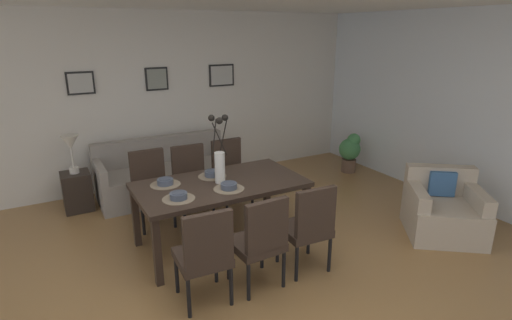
% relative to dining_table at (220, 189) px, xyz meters
% --- Properties ---
extents(ground_plane, '(9.00, 9.00, 0.00)m').
position_rel_dining_table_xyz_m(ground_plane, '(-0.24, -0.95, -0.67)').
color(ground_plane, olive).
extents(back_wall_panel, '(9.00, 0.10, 2.60)m').
position_rel_dining_table_xyz_m(back_wall_panel, '(-0.24, 2.30, 0.63)').
color(back_wall_panel, silver).
rests_on(back_wall_panel, ground).
extents(side_window_wall, '(0.10, 6.30, 2.60)m').
position_rel_dining_table_xyz_m(side_window_wall, '(3.41, -0.55, 0.63)').
color(side_window_wall, white).
rests_on(side_window_wall, ground).
extents(dining_table, '(1.80, 0.97, 0.74)m').
position_rel_dining_table_xyz_m(dining_table, '(0.00, 0.00, 0.00)').
color(dining_table, '#33261E').
rests_on(dining_table, ground).
extents(dining_chair_near_left, '(0.46, 0.46, 0.92)m').
position_rel_dining_table_xyz_m(dining_chair_near_left, '(-0.55, -0.90, -0.15)').
color(dining_chair_near_left, '#33261E').
rests_on(dining_chair_near_left, ground).
extents(dining_chair_near_right, '(0.44, 0.44, 0.92)m').
position_rel_dining_table_xyz_m(dining_chair_near_right, '(-0.53, 0.90, -0.15)').
color(dining_chair_near_right, '#33261E').
rests_on(dining_chair_near_right, ground).
extents(dining_chair_far_left, '(0.46, 0.46, 0.92)m').
position_rel_dining_table_xyz_m(dining_chair_far_left, '(-0.02, -0.92, -0.15)').
color(dining_chair_far_left, '#33261E').
rests_on(dining_chair_far_left, ground).
extents(dining_chair_far_right, '(0.46, 0.46, 0.92)m').
position_rel_dining_table_xyz_m(dining_chair_far_right, '(-0.02, 0.87, -0.15)').
color(dining_chair_far_right, '#33261E').
rests_on(dining_chair_far_right, ground).
extents(dining_chair_mid_left, '(0.46, 0.46, 0.92)m').
position_rel_dining_table_xyz_m(dining_chair_mid_left, '(0.52, -0.91, -0.15)').
color(dining_chair_mid_left, '#33261E').
rests_on(dining_chair_mid_left, ground).
extents(dining_chair_mid_right, '(0.45, 0.45, 0.92)m').
position_rel_dining_table_xyz_m(dining_chair_mid_right, '(0.54, 0.90, -0.15)').
color(dining_chair_mid_right, '#33261E').
rests_on(dining_chair_mid_right, ground).
extents(centerpiece_vase, '(0.21, 0.23, 0.73)m').
position_rel_dining_table_xyz_m(centerpiece_vase, '(0.00, 0.00, 0.36)').
color(centerpiece_vase, white).
rests_on(centerpiece_vase, dining_table).
extents(placemat_near_left, '(0.32, 0.32, 0.01)m').
position_rel_dining_table_xyz_m(placemat_near_left, '(-0.54, -0.22, 0.08)').
color(placemat_near_left, '#7F705B').
rests_on(placemat_near_left, dining_table).
extents(bowl_near_left, '(0.17, 0.17, 0.07)m').
position_rel_dining_table_xyz_m(bowl_near_left, '(-0.54, -0.22, 0.11)').
color(bowl_near_left, '#475166').
rests_on(bowl_near_left, dining_table).
extents(placemat_near_right, '(0.32, 0.32, 0.01)m').
position_rel_dining_table_xyz_m(placemat_near_right, '(-0.54, 0.22, 0.08)').
color(placemat_near_right, '#7F705B').
rests_on(placemat_near_right, dining_table).
extents(bowl_near_right, '(0.17, 0.17, 0.07)m').
position_rel_dining_table_xyz_m(bowl_near_right, '(-0.54, 0.22, 0.11)').
color(bowl_near_right, '#475166').
rests_on(bowl_near_right, dining_table).
extents(placemat_far_left, '(0.32, 0.32, 0.01)m').
position_rel_dining_table_xyz_m(placemat_far_left, '(0.00, -0.22, 0.08)').
color(placemat_far_left, '#7F705B').
rests_on(placemat_far_left, dining_table).
extents(bowl_far_left, '(0.17, 0.17, 0.07)m').
position_rel_dining_table_xyz_m(bowl_far_left, '(0.00, -0.22, 0.11)').
color(bowl_far_left, '#475166').
rests_on(bowl_far_left, dining_table).
extents(placemat_far_right, '(0.32, 0.32, 0.01)m').
position_rel_dining_table_xyz_m(placemat_far_right, '(0.00, 0.22, 0.08)').
color(placemat_far_right, '#7F705B').
rests_on(placemat_far_right, dining_table).
extents(bowl_far_right, '(0.17, 0.17, 0.07)m').
position_rel_dining_table_xyz_m(bowl_far_right, '(0.00, 0.22, 0.11)').
color(bowl_far_right, '#475166').
rests_on(bowl_far_right, dining_table).
extents(sofa, '(1.95, 0.84, 0.80)m').
position_rel_dining_table_xyz_m(sofa, '(-0.09, 1.75, -0.39)').
color(sofa, gray).
rests_on(sofa, ground).
extents(side_table, '(0.36, 0.36, 0.52)m').
position_rel_dining_table_xyz_m(side_table, '(-1.31, 1.77, -0.41)').
color(side_table, black).
rests_on(side_table, ground).
extents(table_lamp, '(0.22, 0.22, 0.51)m').
position_rel_dining_table_xyz_m(table_lamp, '(-1.31, 1.77, 0.23)').
color(table_lamp, beige).
rests_on(table_lamp, side_table).
extents(armchair, '(1.12, 1.12, 0.75)m').
position_rel_dining_table_xyz_m(armchair, '(2.40, -1.03, -0.38)').
color(armchair, '#B7A893').
rests_on(armchair, ground).
extents(framed_picture_left, '(0.36, 0.03, 0.31)m').
position_rel_dining_table_xyz_m(framed_picture_left, '(-1.05, 2.23, 0.96)').
color(framed_picture_left, black).
extents(framed_picture_center, '(0.33, 0.03, 0.34)m').
position_rel_dining_table_xyz_m(framed_picture_center, '(0.00, 2.23, 0.96)').
color(framed_picture_center, black).
extents(framed_picture_right, '(0.42, 0.03, 0.34)m').
position_rel_dining_table_xyz_m(framed_picture_right, '(1.05, 2.23, 0.96)').
color(framed_picture_right, black).
extents(potted_plant, '(0.36, 0.36, 0.67)m').
position_rel_dining_table_xyz_m(potted_plant, '(2.92, 1.20, -0.29)').
color(potted_plant, brown).
rests_on(potted_plant, ground).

